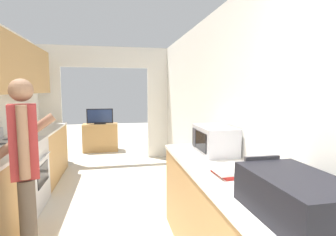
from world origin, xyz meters
TOP-DOWN VIEW (x-y plane):
  - wall_right at (1.41, 2.16)m, footprint 0.06×7.92m
  - wall_far_with_doorway at (0.00, 5.55)m, footprint 3.16×0.06m
  - counter_left at (-1.08, 3.05)m, footprint 0.62×4.20m
  - counter_right at (1.08, 1.42)m, footprint 0.62×2.35m
  - range_oven at (-1.07, 3.21)m, footprint 0.66×0.74m
  - person at (-0.56, 1.93)m, footprint 0.53×0.44m
  - suitcase at (1.08, 0.71)m, footprint 0.38×0.64m
  - microwave at (1.19, 2.10)m, footprint 0.34×0.52m
  - book_stack at (1.04, 1.41)m, footprint 0.25×0.27m
  - tv_cabinet at (-0.18, 6.43)m, footprint 0.87×0.42m
  - television at (-0.18, 6.39)m, footprint 0.65×0.16m

SIDE VIEW (x-z plane):
  - tv_cabinet at x=-0.18m, z-range 0.00..0.70m
  - counter_right at x=1.08m, z-range 0.00..0.91m
  - counter_left at x=-1.08m, z-range 0.00..0.91m
  - range_oven at x=-1.07m, z-range -0.06..0.98m
  - person at x=-0.56m, z-range 0.06..1.71m
  - television at x=-0.18m, z-range 0.70..1.09m
  - book_stack at x=1.04m, z-range 0.91..0.96m
  - suitcase at x=1.08m, z-range 0.90..1.14m
  - microwave at x=1.19m, z-range 0.91..1.19m
  - wall_right at x=1.41m, z-range 0.00..2.50m
  - wall_far_with_doorway at x=0.00m, z-range 0.21..2.71m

